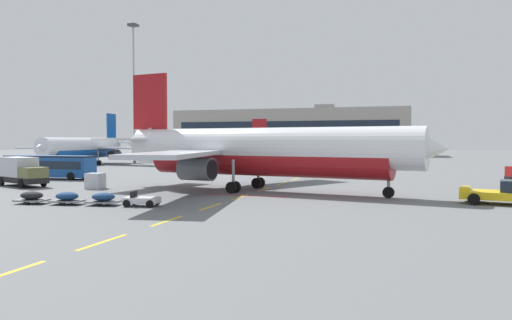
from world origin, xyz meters
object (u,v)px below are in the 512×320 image
(airliner_far_center, at_px, (304,147))
(apron_light_mast_near, at_px, (134,79))
(airliner_mid_left, at_px, (84,148))
(apron_shuttle_bus, at_px, (50,165))
(airliner_foreground, at_px, (259,151))
(pushback_tug, at_px, (505,193))
(uld_cargo_container, at_px, (95,181))
(baggage_train, at_px, (85,198))
(ground_power_truck, at_px, (21,171))

(airliner_far_center, relative_size, apron_light_mast_near, 0.99)
(airliner_mid_left, xyz_separation_m, airliner_far_center, (36.59, 32.96, -0.19))
(apron_shuttle_bus, bearing_deg, airliner_foreground, -11.36)
(airliner_far_center, xyz_separation_m, apron_shuttle_bus, (-19.56, -62.02, -1.53))
(pushback_tug, bearing_deg, apron_light_mast_near, 142.83)
(airliner_mid_left, height_order, uld_cargo_container, airliner_mid_left)
(airliner_foreground, distance_m, uld_cargo_container, 17.34)
(baggage_train, relative_size, apron_light_mast_near, 0.40)
(pushback_tug, distance_m, airliner_far_center, 78.29)
(uld_cargo_container, bearing_deg, apron_light_mast_near, 117.85)
(airliner_far_center, xyz_separation_m, ground_power_truck, (-15.42, -71.16, -1.64))
(baggage_train, distance_m, apron_light_mast_near, 68.47)
(airliner_foreground, xyz_separation_m, apron_shuttle_bus, (-30.27, 6.08, -2.20))
(airliner_far_center, relative_size, uld_cargo_container, 16.45)
(airliner_far_center, relative_size, baggage_train, 2.47)
(airliner_far_center, height_order, apron_light_mast_near, apron_light_mast_near)
(pushback_tug, xyz_separation_m, airliner_mid_left, (-68.45, 38.52, 2.57))
(airliner_mid_left, xyz_separation_m, apron_light_mast_near, (5.59, 9.14, 14.30))
(apron_shuttle_bus, height_order, apron_light_mast_near, apron_light_mast_near)
(airliner_mid_left, bearing_deg, pushback_tug, -29.37)
(pushback_tug, distance_m, uld_cargo_container, 37.97)
(airliner_mid_left, relative_size, apron_light_mast_near, 1.05)
(airliner_foreground, relative_size, baggage_train, 2.98)
(apron_light_mast_near, bearing_deg, uld_cargo_container, -62.15)
(uld_cargo_container, bearing_deg, airliner_mid_left, 128.75)
(airliner_far_center, xyz_separation_m, apron_light_mast_near, (-30.99, -23.82, 14.49))
(apron_shuttle_bus, relative_size, ground_power_truck, 1.64)
(ground_power_truck, height_order, apron_light_mast_near, apron_light_mast_near)
(apron_light_mast_near, bearing_deg, baggage_train, -61.11)
(airliner_foreground, xyz_separation_m, baggage_train, (-9.69, -13.74, -3.42))
(airliner_foreground, distance_m, apron_shuttle_bus, 30.96)
(airliner_mid_left, bearing_deg, apron_shuttle_bus, -59.64)
(pushback_tug, height_order, apron_light_mast_near, apron_light_mast_near)
(pushback_tug, relative_size, apron_light_mast_near, 0.22)
(pushback_tug, height_order, apron_shuttle_bus, apron_shuttle_bus)
(apron_shuttle_bus, distance_m, baggage_train, 28.60)
(airliner_far_center, height_order, apron_shuttle_bus, airliner_far_center)
(pushback_tug, distance_m, apron_shuttle_bus, 52.30)
(airliner_mid_left, height_order, airliner_far_center, airliner_mid_left)
(airliner_far_center, height_order, baggage_train, airliner_far_center)
(airliner_far_center, distance_m, apron_shuttle_bus, 65.05)
(apron_light_mast_near, bearing_deg, airliner_far_center, 37.54)
(airliner_mid_left, relative_size, airliner_far_center, 1.06)
(apron_shuttle_bus, xyz_separation_m, apron_light_mast_near, (-11.43, 38.20, 16.03))
(airliner_foreground, bearing_deg, apron_light_mast_near, 133.28)
(apron_shuttle_bus, xyz_separation_m, uld_cargo_container, (13.46, -8.91, -0.95))
(airliner_far_center, xyz_separation_m, uld_cargo_container, (-6.11, -70.93, -2.48))
(ground_power_truck, distance_m, uld_cargo_container, 9.35)
(baggage_train, xyz_separation_m, apron_light_mast_near, (-32.01, 58.02, 17.24))
(airliner_far_center, bearing_deg, ground_power_truck, -102.22)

